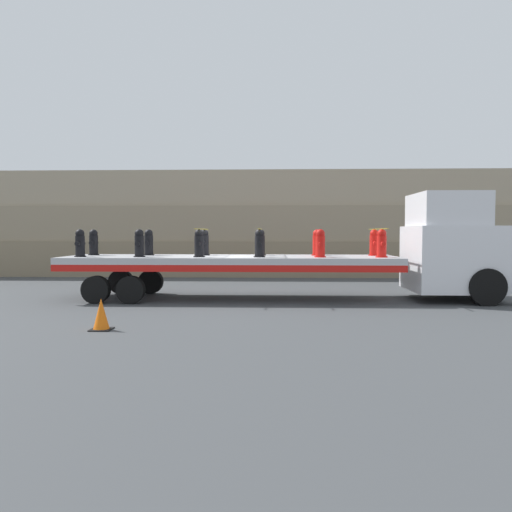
{
  "coord_description": "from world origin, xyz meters",
  "views": [
    {
      "loc": [
        1.38,
        -15.64,
        2.1
      ],
      "look_at": [
        0.79,
        0.0,
        1.35
      ],
      "focal_mm": 35.0,
      "sensor_mm": 36.0,
      "label": 1
    }
  ],
  "objects": [
    {
      "name": "fire_hydrant_black_far_1",
      "position": [
        -2.75,
        0.57,
        1.76
      ],
      "size": [
        0.36,
        0.55,
        0.85
      ],
      "color": "black",
      "rests_on": "flatbed_trailer"
    },
    {
      "name": "fire_hydrant_red_near_4",
      "position": [
        2.75,
        -0.57,
        1.76
      ],
      "size": [
        0.36,
        0.55,
        0.85
      ],
      "color": "red",
      "rests_on": "flatbed_trailer"
    },
    {
      "name": "cargo_strap_rear",
      "position": [
        -0.92,
        0.0,
        2.2
      ],
      "size": [
        0.05,
        2.8,
        0.01
      ],
      "color": "yellow",
      "rests_on": "fire_hydrant_black_near_2"
    },
    {
      "name": "cargo_strap_front",
      "position": [
        4.59,
        0.0,
        2.2
      ],
      "size": [
        0.05,
        2.8,
        0.01
      ],
      "color": "yellow",
      "rests_on": "fire_hydrant_red_near_5"
    },
    {
      "name": "fire_hydrant_red_far_4",
      "position": [
        2.75,
        0.57,
        1.76
      ],
      "size": [
        0.36,
        0.55,
        0.85
      ],
      "color": "red",
      "rests_on": "flatbed_trailer"
    },
    {
      "name": "fire_hydrant_black_near_0",
      "position": [
        -4.59,
        -0.57,
        1.76
      ],
      "size": [
        0.36,
        0.55,
        0.85
      ],
      "color": "black",
      "rests_on": "flatbed_trailer"
    },
    {
      "name": "truck_cab",
      "position": [
        7.01,
        0.0,
        1.63
      ],
      "size": [
        2.76,
        2.72,
        3.3
      ],
      "color": "silver",
      "rests_on": "ground_plane"
    },
    {
      "name": "fire_hydrant_black_near_1",
      "position": [
        -2.75,
        -0.57,
        1.76
      ],
      "size": [
        0.36,
        0.55,
        0.85
      ],
      "color": "black",
      "rests_on": "flatbed_trailer"
    },
    {
      "name": "fire_hydrant_black_far_3",
      "position": [
        0.92,
        0.57,
        1.76
      ],
      "size": [
        0.36,
        0.55,
        0.85
      ],
      "color": "black",
      "rests_on": "flatbed_trailer"
    },
    {
      "name": "traffic_cone",
      "position": [
        -2.35,
        -5.13,
        0.33
      ],
      "size": [
        0.45,
        0.45,
        0.68
      ],
      "color": "black",
      "rests_on": "ground_plane"
    },
    {
      "name": "fire_hydrant_black_near_2",
      "position": [
        -0.92,
        -0.57,
        1.76
      ],
      "size": [
        0.36,
        0.55,
        0.85
      ],
      "color": "black",
      "rests_on": "flatbed_trailer"
    },
    {
      "name": "rock_cliff",
      "position": [
        0.0,
        8.94,
        2.51
      ],
      "size": [
        60.0,
        3.3,
        5.01
      ],
      "color": "#84755B",
      "rests_on": "ground_plane"
    },
    {
      "name": "fire_hydrant_black_far_0",
      "position": [
        -4.59,
        0.57,
        1.76
      ],
      "size": [
        0.36,
        0.55,
        0.85
      ],
      "color": "black",
      "rests_on": "flatbed_trailer"
    },
    {
      "name": "flatbed_trailer",
      "position": [
        -0.42,
        0.0,
        1.13
      ],
      "size": [
        10.38,
        2.69,
        1.35
      ],
      "color": "#B2B2B7",
      "rests_on": "ground_plane"
    },
    {
      "name": "ground_plane",
      "position": [
        0.0,
        0.0,
        0.0
      ],
      "size": [
        120.0,
        120.0,
        0.0
      ],
      "primitive_type": "plane",
      "color": "#3F4244"
    },
    {
      "name": "fire_hydrant_black_far_2",
      "position": [
        -0.92,
        0.57,
        1.76
      ],
      "size": [
        0.36,
        0.55,
        0.85
      ],
      "color": "black",
      "rests_on": "flatbed_trailer"
    },
    {
      "name": "fire_hydrant_red_near_5",
      "position": [
        4.59,
        -0.57,
        1.76
      ],
      "size": [
        0.36,
        0.55,
        0.85
      ],
      "color": "red",
      "rests_on": "flatbed_trailer"
    },
    {
      "name": "fire_hydrant_black_near_3",
      "position": [
        0.92,
        -0.57,
        1.76
      ],
      "size": [
        0.36,
        0.55,
        0.85
      ],
      "color": "black",
      "rests_on": "flatbed_trailer"
    },
    {
      "name": "fire_hydrant_red_far_5",
      "position": [
        4.59,
        0.57,
        1.76
      ],
      "size": [
        0.36,
        0.55,
        0.85
      ],
      "color": "red",
      "rests_on": "flatbed_trailer"
    },
    {
      "name": "cargo_strap_middle",
      "position": [
        0.92,
        0.0,
        2.2
      ],
      "size": [
        0.05,
        2.8,
        0.01
      ],
      "color": "yellow",
      "rests_on": "fire_hydrant_black_near_3"
    }
  ]
}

